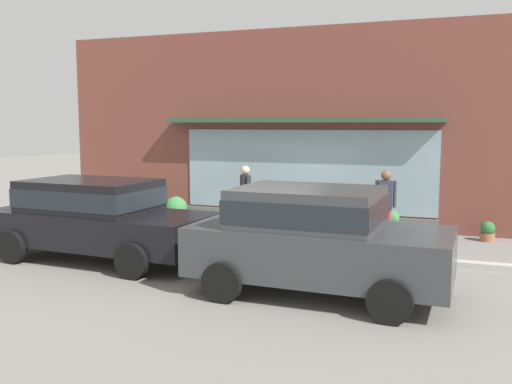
# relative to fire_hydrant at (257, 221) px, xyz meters

# --- Properties ---
(ground_plane) EXTENTS (60.00, 60.00, 0.00)m
(ground_plane) POSITION_rel_fire_hydrant_xyz_m (0.41, -0.97, -0.43)
(ground_plane) COLOR gray
(curb_strip) EXTENTS (14.00, 0.24, 0.12)m
(curb_strip) POSITION_rel_fire_hydrant_xyz_m (0.41, -1.17, -0.37)
(curb_strip) COLOR #B2B2AD
(curb_strip) RESTS_ON ground_plane
(storefront) EXTENTS (14.00, 0.81, 5.20)m
(storefront) POSITION_rel_fire_hydrant_xyz_m (0.41, 2.21, 2.11)
(storefront) COLOR brown
(storefront) RESTS_ON ground_plane
(fire_hydrant) EXTENTS (0.39, 0.35, 0.86)m
(fire_hydrant) POSITION_rel_fire_hydrant_xyz_m (0.00, 0.00, 0.00)
(fire_hydrant) COLOR red
(fire_hydrant) RESTS_ON ground_plane
(pedestrian_with_handbag) EXTENTS (0.44, 0.57, 1.68)m
(pedestrian_with_handbag) POSITION_rel_fire_hydrant_xyz_m (-0.51, 0.53, 0.55)
(pedestrian_with_handbag) COLOR #333847
(pedestrian_with_handbag) RESTS_ON ground_plane
(pedestrian_passerby) EXTENTS (0.47, 0.23, 1.69)m
(pedestrian_passerby) POSITION_rel_fire_hydrant_xyz_m (2.93, 0.28, 0.56)
(pedestrian_passerby) COLOR #8E333D
(pedestrian_passerby) RESTS_ON ground_plane
(parked_car_dark_gray) EXTENTS (4.10, 2.15, 1.70)m
(parked_car_dark_gray) POSITION_rel_fire_hydrant_xyz_m (2.38, -3.77, 0.53)
(parked_car_dark_gray) COLOR #383A3D
(parked_car_dark_gray) RESTS_ON ground_plane
(parked_car_black) EXTENTS (4.62, 2.20, 1.60)m
(parked_car_black) POSITION_rel_fire_hydrant_xyz_m (-2.28, -3.07, 0.48)
(parked_car_black) COLOR black
(parked_car_black) RESTS_ON ground_plane
(potted_plant_trailing_edge) EXTENTS (0.62, 0.62, 0.72)m
(potted_plant_trailing_edge) POSITION_rel_fire_hydrant_xyz_m (-2.83, 1.22, -0.07)
(potted_plant_trailing_edge) COLOR #9E6042
(potted_plant_trailing_edge) RESTS_ON ground_plane
(potted_plant_window_right) EXTENTS (0.33, 0.33, 0.47)m
(potted_plant_window_right) POSITION_rel_fire_hydrant_xyz_m (5.11, 1.56, -0.19)
(potted_plant_window_right) COLOR #9E6042
(potted_plant_window_right) RESTS_ON ground_plane
(potted_plant_low_front) EXTENTS (0.43, 0.43, 0.70)m
(potted_plant_low_front) POSITION_rel_fire_hydrant_xyz_m (1.25, 1.16, -0.04)
(potted_plant_low_front) COLOR #33473D
(potted_plant_low_front) RESTS_ON ground_plane
(potted_plant_by_entrance) EXTENTS (0.67, 0.67, 0.87)m
(potted_plant_by_entrance) POSITION_rel_fire_hydrant_xyz_m (-4.20, 1.56, 0.05)
(potted_plant_by_entrance) COLOR #4C4C51
(potted_plant_by_entrance) RESTS_ON ground_plane
(potted_plant_near_hydrant) EXTENTS (0.35, 0.35, 0.63)m
(potted_plant_near_hydrant) POSITION_rel_fire_hydrant_xyz_m (2.96, 1.35, -0.06)
(potted_plant_near_hydrant) COLOR #9E6042
(potted_plant_near_hydrant) RESTS_ON ground_plane
(potted_plant_window_center) EXTENTS (0.43, 0.43, 0.55)m
(potted_plant_window_center) POSITION_rel_fire_hydrant_xyz_m (-0.20, 1.47, -0.14)
(potted_plant_window_center) COLOR #B7B2A3
(potted_plant_window_center) RESTS_ON ground_plane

